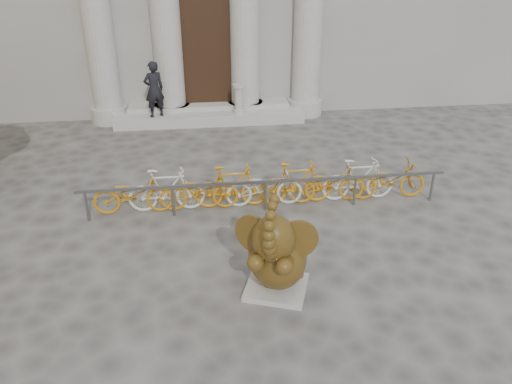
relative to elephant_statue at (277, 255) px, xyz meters
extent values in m
plane|color=#474442|center=(-0.78, -0.60, -0.73)|extent=(80.00, 80.00, 0.00)
cube|color=black|center=(-0.78, 9.32, 1.57)|extent=(2.40, 0.16, 4.00)
cube|color=#A8A59E|center=(-0.78, 8.80, -0.55)|extent=(6.00, 1.20, 0.36)
cube|color=#A8A59E|center=(0.01, 0.03, -0.68)|extent=(1.25, 1.19, 0.10)
ellipsoid|color=black|center=(0.09, 0.24, -0.33)|extent=(1.07, 1.04, 0.65)
ellipsoid|color=black|center=(0.02, 0.05, -0.05)|extent=(1.32, 1.47, 1.05)
cylinder|color=black|center=(-0.13, 0.45, -0.50)|extent=(0.39, 0.39, 0.26)
cylinder|color=black|center=(0.39, 0.27, -0.50)|extent=(0.39, 0.39, 0.26)
cylinder|color=black|center=(-0.33, -0.26, 0.15)|extent=(0.43, 0.65, 0.40)
cylinder|color=black|center=(0.09, -0.40, 0.15)|extent=(0.43, 0.65, 0.40)
ellipsoid|color=black|center=(-0.10, -0.29, 0.52)|extent=(0.86, 0.84, 0.81)
cylinder|color=black|center=(-0.39, -0.06, 0.48)|extent=(0.58, 0.46, 0.69)
cylinder|color=black|center=(0.26, -0.29, 0.48)|extent=(0.69, 0.07, 0.69)
cone|color=beige|center=(-0.29, -0.44, 0.36)|extent=(0.09, 0.24, 0.11)
cone|color=beige|center=(-0.06, -0.52, 0.36)|extent=(0.19, 0.23, 0.11)
cube|color=slate|center=(0.21, 2.80, -0.03)|extent=(8.00, 0.06, 0.06)
cylinder|color=slate|center=(-3.59, 2.80, -0.38)|extent=(0.06, 0.06, 0.70)
cylinder|color=slate|center=(-1.79, 2.80, -0.38)|extent=(0.06, 0.06, 0.70)
cylinder|color=slate|center=(0.21, 2.80, -0.38)|extent=(0.06, 0.06, 0.70)
cylinder|color=slate|center=(2.21, 2.80, -0.38)|extent=(0.06, 0.06, 0.70)
cylinder|color=slate|center=(4.01, 2.80, -0.38)|extent=(0.06, 0.06, 0.70)
imported|color=orange|center=(-2.65, 3.05, -0.23)|extent=(1.70, 0.50, 1.00)
imported|color=beige|center=(-1.94, 3.05, -0.23)|extent=(1.66, 0.47, 1.00)
imported|color=orange|center=(-1.22, 3.05, -0.23)|extent=(1.70, 0.50, 1.00)
imported|color=orange|center=(-0.51, 3.05, -0.23)|extent=(1.66, 0.47, 1.00)
imported|color=beige|center=(0.21, 3.05, -0.23)|extent=(1.70, 0.50, 1.00)
imported|color=orange|center=(0.93, 3.05, -0.23)|extent=(1.66, 0.47, 1.00)
imported|color=orange|center=(1.64, 3.05, -0.23)|extent=(1.70, 0.50, 1.00)
imported|color=beige|center=(2.36, 3.05, -0.23)|extent=(1.66, 0.47, 1.00)
imported|color=orange|center=(3.07, 3.05, -0.23)|extent=(1.70, 0.50, 1.00)
imported|color=black|center=(-2.45, 8.45, 0.48)|extent=(0.74, 0.62, 1.71)
cylinder|color=#A8A59E|center=(0.14, 8.50, -0.32)|extent=(0.37, 0.37, 0.11)
cylinder|color=#A8A59E|center=(0.14, 8.50, 0.04)|extent=(0.26, 0.26, 0.84)
cylinder|color=#A8A59E|center=(0.14, 8.50, 0.49)|extent=(0.37, 0.37, 0.09)
camera|label=1|loc=(-1.16, -6.71, 4.73)|focal=35.00mm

